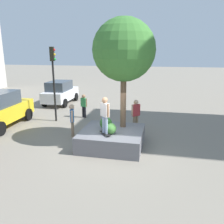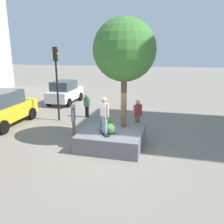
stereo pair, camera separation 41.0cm
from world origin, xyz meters
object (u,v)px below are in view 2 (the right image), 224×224
object	(u,v)px
plaza_tree	(124,50)
skateboard	(105,133)
skateboarder	(104,113)
police_car	(65,92)
traffic_light_corner	(56,72)
pedestrian_crossing	(138,113)
planter_ledge	(112,138)
passerby_with_bag	(87,104)
bystander_watching	(73,117)
taxi_cab	(3,108)

from	to	relation	value
plaza_tree	skateboard	world-z (taller)	plaza_tree
skateboarder	police_car	xyz separation A→B (m)	(8.76, 6.11, -0.81)
traffic_light_corner	pedestrian_crossing	xyz separation A→B (m)	(-0.66, -5.26, -2.16)
skateboarder	traffic_light_corner	bearing A→B (deg)	47.47
skateboard	skateboarder	distance (m)	0.96
plaza_tree	pedestrian_crossing	distance (m)	3.96
skateboard	police_car	world-z (taller)	police_car
planter_ledge	skateboard	world-z (taller)	skateboard
pedestrian_crossing	skateboarder	bearing A→B (deg)	162.62
planter_ledge	passerby_with_bag	bearing A→B (deg)	33.30
planter_ledge	pedestrian_crossing	bearing A→B (deg)	-17.70
planter_ledge	bystander_watching	bearing A→B (deg)	69.70
traffic_light_corner	passerby_with_bag	xyz separation A→B (m)	(1.17, -1.52, -2.26)
plaza_tree	police_car	bearing A→B (deg)	42.03
planter_ledge	skateboarder	xyz separation A→B (m)	(-0.63, 0.18, 1.41)
planter_ledge	taxi_cab	world-z (taller)	taxi_cab
skateboard	bystander_watching	world-z (taller)	bystander_watching
planter_ledge	bystander_watching	distance (m)	2.57
bystander_watching	skateboard	bearing A→B (deg)	-124.79
skateboard	bystander_watching	distance (m)	2.63
plaza_tree	skateboard	bearing A→B (deg)	155.72
skateboarder	planter_ledge	bearing A→B (deg)	-16.05
planter_ledge	skateboard	xyz separation A→B (m)	(-0.63, 0.18, 0.45)
police_car	traffic_light_corner	distance (m)	5.65
planter_ledge	passerby_with_bag	world-z (taller)	passerby_with_bag
pedestrian_crossing	passerby_with_bag	bearing A→B (deg)	63.99
skateboarder	taxi_cab	distance (m)	7.35
police_car	planter_ledge	bearing A→B (deg)	-142.22
skateboard	pedestrian_crossing	xyz separation A→B (m)	(3.24, -1.01, 0.18)
pedestrian_crossing	planter_ledge	bearing A→B (deg)	162.30
skateboard	passerby_with_bag	xyz separation A→B (m)	(5.06, 2.73, 0.09)
taxi_cab	traffic_light_corner	size ratio (longest dim) A/B	0.99
skateboard	traffic_light_corner	size ratio (longest dim) A/B	0.16
skateboard	plaza_tree	bearing A→B (deg)	-24.28
taxi_cab	bystander_watching	distance (m)	4.89
police_car	bystander_watching	xyz separation A→B (m)	(-7.26, -3.96, 0.01)
skateboard	traffic_light_corner	bearing A→B (deg)	47.47
skateboarder	traffic_light_corner	size ratio (longest dim) A/B	0.35
taxi_cab	bystander_watching	bearing A→B (deg)	-97.04
police_car	bystander_watching	distance (m)	8.26
taxi_cab	passerby_with_bag	world-z (taller)	taxi_cab
skateboard	pedestrian_crossing	bearing A→B (deg)	-17.38
taxi_cab	police_car	bearing A→B (deg)	-7.66
taxi_cab	pedestrian_crossing	bearing A→B (deg)	-81.92
traffic_light_corner	bystander_watching	world-z (taller)	traffic_light_corner
taxi_cab	pedestrian_crossing	size ratio (longest dim) A/B	2.62
taxi_cab	bystander_watching	size ratio (longest dim) A/B	2.66
planter_ledge	bystander_watching	xyz separation A→B (m)	(0.87, 2.34, 0.62)
skateboard	taxi_cab	bearing A→B (deg)	73.33
bystander_watching	passerby_with_bag	distance (m)	3.61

